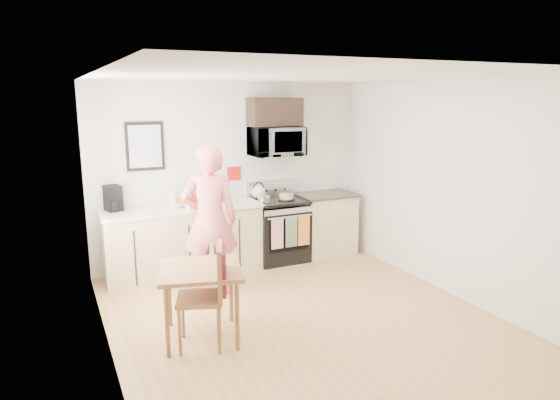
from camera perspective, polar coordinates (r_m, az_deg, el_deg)
name	(u,v)px	position (r m, az deg, el deg)	size (l,w,h in m)	color
floor	(304,320)	(5.63, 2.74, -13.53)	(4.60, 4.60, 0.00)	#A27F3E
back_wall	(230,174)	(7.28, -5.69, 3.02)	(4.00, 0.04, 2.60)	white
front_wall	(476,274)	(3.43, 21.47, -7.90)	(4.00, 0.04, 2.60)	white
left_wall	(103,225)	(4.63, -19.53, -2.72)	(0.04, 4.60, 2.60)	white
right_wall	(451,189)	(6.38, 18.93, 1.18)	(0.04, 4.60, 2.60)	white
ceiling	(306,76)	(5.09, 3.03, 13.97)	(4.00, 4.60, 0.04)	white
window	(97,183)	(5.37, -20.23, 1.89)	(0.06, 1.40, 1.50)	white
cabinet_left	(184,242)	(6.96, -10.94, -4.74)	(2.10, 0.60, 0.90)	beige
countertop_left	(182,208)	(6.84, -11.10, -0.96)	(2.14, 0.64, 0.04)	beige
cabinet_right	(325,224)	(7.78, 5.17, -2.79)	(0.84, 0.60, 0.90)	beige
countertop_right	(326,195)	(7.68, 5.23, 0.61)	(0.88, 0.64, 0.04)	black
range	(279,231)	(7.40, -0.10, -3.61)	(0.76, 0.70, 1.16)	black
microwave	(276,141)	(7.26, -0.46, 6.71)	(0.76, 0.51, 0.42)	#A9AAAE
upper_cabinet	(275,112)	(7.27, -0.61, 10.04)	(0.76, 0.35, 0.40)	black
wall_art	(145,146)	(6.89, -15.18, 5.94)	(0.50, 0.04, 0.65)	black
wall_trivet	(234,174)	(7.28, -5.28, 3.03)	(0.20, 0.02, 0.20)	#B4160F
person	(210,220)	(6.09, -8.03, -2.33)	(0.68, 0.45, 1.86)	#D53A45
dining_table	(200,276)	(5.06, -9.08, -8.59)	(0.84, 0.84, 0.74)	brown
chair	(214,282)	(4.89, -7.54, -9.26)	(0.58, 0.55, 1.02)	brown
knife_block	(217,193)	(7.11, -7.16, 0.76)	(0.10, 0.14, 0.23)	brown
utensil_crock	(196,193)	(7.07, -9.62, 0.78)	(0.11, 0.11, 0.33)	#B4160F
fruit_bowl	(177,203)	(6.87, -11.66, -0.37)	(0.26, 0.26, 0.11)	white
milk_carton	(173,199)	(6.81, -12.14, 0.07)	(0.08, 0.08, 0.22)	tan
coffee_maker	(113,199)	(6.82, -18.53, 0.12)	(0.23, 0.30, 0.33)	black
bread_bag	(197,205)	(6.69, -9.51, -0.55)	(0.28, 0.13, 0.10)	#D8BB71
cake	(286,197)	(7.27, 0.72, 0.36)	(0.24, 0.24, 0.08)	black
kettle	(259,191)	(7.31, -2.47, 0.98)	(0.20, 0.20, 0.25)	white
pot	(264,199)	(7.08, -1.82, 0.10)	(0.18, 0.30, 0.09)	#A9AAAE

